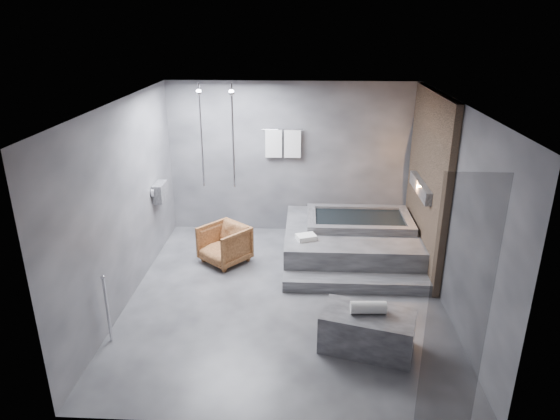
{
  "coord_description": "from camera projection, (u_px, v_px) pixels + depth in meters",
  "views": [
    {
      "loc": [
        0.25,
        -6.37,
        3.8
      ],
      "look_at": [
        -0.1,
        0.3,
        1.24
      ],
      "focal_mm": 32.0,
      "sensor_mm": 36.0,
      "label": 1
    }
  ],
  "objects": [
    {
      "name": "deck_towel",
      "position": [
        306.0,
        237.0,
        7.97
      ],
      "size": [
        0.36,
        0.31,
        0.08
      ],
      "primitive_type": "cube",
      "rotation": [
        0.0,
        0.0,
        0.37
      ],
      "color": "white",
      "rests_on": "tub_deck"
    },
    {
      "name": "tub_deck",
      "position": [
        350.0,
        241.0,
        8.53
      ],
      "size": [
        2.2,
        2.0,
        0.5
      ],
      "primitive_type": "cube",
      "color": "#353537",
      "rests_on": "ground"
    },
    {
      "name": "concrete_bench",
      "position": [
        367.0,
        331.0,
        6.07
      ],
      "size": [
        1.22,
        0.88,
        0.5
      ],
      "primitive_type": "cube",
      "rotation": [
        0.0,
        0.0,
        -0.28
      ],
      "color": "#343437",
      "rests_on": "ground"
    },
    {
      "name": "driftwood_chair",
      "position": [
        225.0,
        244.0,
        8.24
      ],
      "size": [
        0.97,
        0.97,
        0.64
      ],
      "primitive_type": "imported",
      "rotation": [
        0.0,
        0.0,
        -0.7
      ],
      "color": "#4A2712",
      "rests_on": "ground"
    },
    {
      "name": "tub_step",
      "position": [
        356.0,
        283.0,
        7.48
      ],
      "size": [
        2.2,
        0.36,
        0.18
      ],
      "primitive_type": "cube",
      "color": "#353537",
      "rests_on": "ground"
    },
    {
      "name": "rolled_towel",
      "position": [
        368.0,
        307.0,
        5.97
      ],
      "size": [
        0.43,
        0.17,
        0.15
      ],
      "primitive_type": "cylinder",
      "rotation": [
        0.0,
        1.57,
        0.05
      ],
      "color": "silver",
      "rests_on": "concrete_bench"
    },
    {
      "name": "room",
      "position": [
        315.0,
        179.0,
        6.9
      ],
      "size": [
        5.0,
        5.04,
        2.82
      ],
      "color": "#2F3032",
      "rests_on": "ground"
    }
  ]
}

